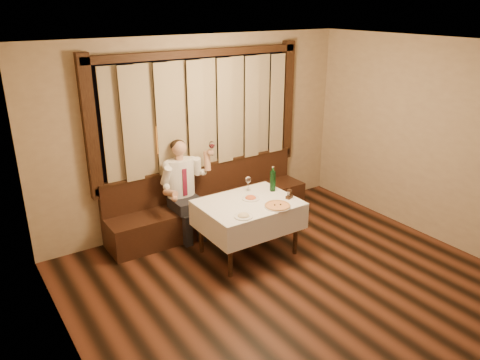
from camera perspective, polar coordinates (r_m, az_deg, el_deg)
room at (r=5.34m, az=5.50°, el=2.03°), size 5.01×6.01×2.81m
banquette at (r=7.12m, az=-3.66°, el=-3.20°), size 3.20×0.61×0.94m
dining_table at (r=6.19m, az=1.02°, el=-3.57°), size 1.27×0.97×0.76m
pizza at (r=6.02m, az=4.59°, el=-3.15°), size 0.35×0.35×0.04m
pasta_red at (r=6.23m, az=1.30°, el=-2.04°), size 0.24×0.24×0.08m
pasta_cream at (r=5.72m, az=0.43°, el=-4.22°), size 0.24×0.24×0.08m
green_bottle at (r=6.46m, az=4.01°, el=-0.07°), size 0.08×0.08×0.36m
table_wine_glass at (r=6.45m, az=1.01°, el=-0.03°), size 0.08×0.08×0.21m
cruet_caddy at (r=6.28m, az=6.04°, el=-1.82°), size 0.13×0.10×0.13m
seated_man at (r=6.65m, az=-6.91°, el=-0.30°), size 0.79×0.59×1.43m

